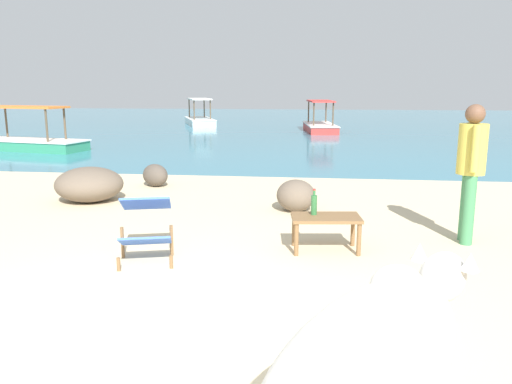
# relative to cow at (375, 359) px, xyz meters

# --- Properties ---
(sand_beach) EXTENTS (18.00, 14.00, 0.04)m
(sand_beach) POSITION_rel_cow_xyz_m (-1.45, 1.24, -0.70)
(sand_beach) COLOR beige
(sand_beach) RESTS_ON ground
(water_surface) EXTENTS (60.00, 36.00, 0.03)m
(water_surface) POSITION_rel_cow_xyz_m (-1.45, 23.24, -0.72)
(water_surface) COLOR teal
(water_surface) RESTS_ON ground
(cow) EXTENTS (1.26, 1.76, 1.04)m
(cow) POSITION_rel_cow_xyz_m (0.00, 0.00, 0.00)
(cow) COLOR silver
(cow) RESTS_ON sand_beach
(low_bench_table) EXTENTS (0.81, 0.53, 0.40)m
(low_bench_table) POSITION_rel_cow_xyz_m (-0.15, 3.54, -0.35)
(low_bench_table) COLOR brown
(low_bench_table) RESTS_ON sand_beach
(bottle) EXTENTS (0.07, 0.07, 0.30)m
(bottle) POSITION_rel_cow_xyz_m (-0.29, 3.60, -0.17)
(bottle) COLOR #2D6B38
(bottle) RESTS_ON low_bench_table
(deck_chair_far) EXTENTS (0.72, 0.88, 0.68)m
(deck_chair_far) POSITION_rel_cow_xyz_m (-2.06, 3.05, -0.30)
(deck_chair_far) COLOR brown
(deck_chair_far) RESTS_ON sand_beach
(person_standing) EXTENTS (0.32, 0.51, 1.62)m
(person_standing) POSITION_rel_cow_xyz_m (1.50, 4.07, 0.26)
(person_standing) COLOR #428956
(person_standing) RESTS_ON sand_beach
(shore_rock_large) EXTENTS (0.65, 0.68, 0.47)m
(shore_rock_large) POSITION_rel_cow_xyz_m (-0.57, 5.39, -0.45)
(shore_rock_large) COLOR #6B5B4C
(shore_rock_large) RESTS_ON sand_beach
(shore_rock_medium) EXTENTS (0.70, 0.69, 0.41)m
(shore_rock_medium) POSITION_rel_cow_xyz_m (-3.24, 7.01, -0.48)
(shore_rock_medium) COLOR brown
(shore_rock_medium) RESTS_ON sand_beach
(shore_rock_small) EXTENTS (1.24, 1.19, 0.56)m
(shore_rock_small) POSITION_rel_cow_xyz_m (-3.89, 5.63, -0.41)
(shore_rock_small) COLOR #6B5B4C
(shore_rock_small) RESTS_ON sand_beach
(boat_red) EXTENTS (1.58, 3.78, 1.29)m
(boat_red) POSITION_rel_cow_xyz_m (-0.21, 19.77, -0.43)
(boat_red) COLOR #C63833
(boat_red) RESTS_ON water_surface
(boat_green) EXTENTS (3.83, 1.85, 1.29)m
(boat_green) POSITION_rel_cow_xyz_m (-8.83, 12.13, -0.43)
(boat_green) COLOR #338E66
(boat_green) RESTS_ON water_surface
(boat_white) EXTENTS (2.36, 3.84, 1.29)m
(boat_white) POSITION_rel_cow_xyz_m (-6.12, 22.90, -0.43)
(boat_white) COLOR white
(boat_white) RESTS_ON water_surface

